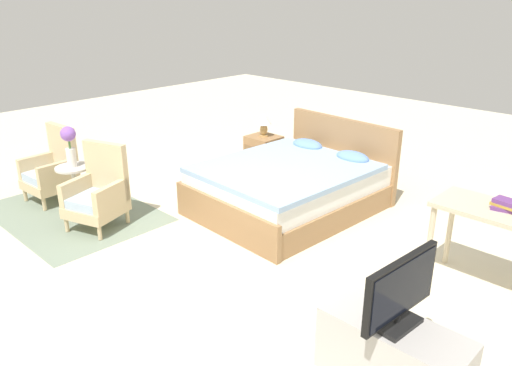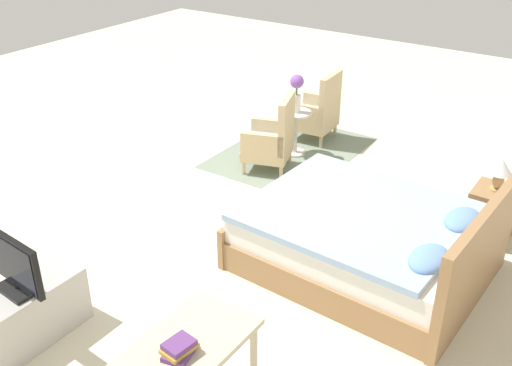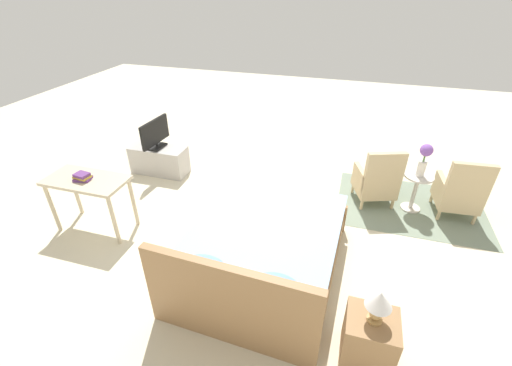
{
  "view_description": "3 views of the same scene",
  "coord_description": "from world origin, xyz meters",
  "px_view_note": "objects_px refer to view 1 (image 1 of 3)",
  "views": [
    {
      "loc": [
        3.38,
        -3.31,
        2.47
      ],
      "look_at": [
        0.29,
        -0.1,
        0.75
      ],
      "focal_mm": 35.0,
      "sensor_mm": 36.0,
      "label": 1
    },
    {
      "loc": [
        4.13,
        2.68,
        3.25
      ],
      "look_at": [
        0.27,
        0.04,
        0.8
      ],
      "focal_mm": 42.0,
      "sensor_mm": 36.0,
      "label": 2
    },
    {
      "loc": [
        -0.91,
        3.77,
        2.99
      ],
      "look_at": [
        0.12,
        0.3,
        0.77
      ],
      "focal_mm": 24.0,
      "sensor_mm": 36.0,
      "label": 3
    }
  ],
  "objects_px": {
    "tv_stand": "(392,355)",
    "side_table": "(75,184)",
    "flower_vase": "(69,142)",
    "tv_flatscreen": "(400,292)",
    "armchair_by_window_right": "(98,194)",
    "bed": "(292,186)",
    "book_stack": "(505,205)",
    "vanity_desk": "(498,223)",
    "armchair_by_window_left": "(53,170)",
    "nightstand": "(264,154)",
    "table_lamp": "(264,122)"
  },
  "relations": [
    {
      "from": "tv_stand",
      "to": "side_table",
      "type": "bearing_deg",
      "value": -178.97
    },
    {
      "from": "flower_vase",
      "to": "tv_flatscreen",
      "type": "height_order",
      "value": "flower_vase"
    },
    {
      "from": "armchair_by_window_right",
      "to": "side_table",
      "type": "bearing_deg",
      "value": 179.86
    },
    {
      "from": "bed",
      "to": "book_stack",
      "type": "xyz_separation_m",
      "value": [
        2.39,
        -0.12,
        0.52
      ]
    },
    {
      "from": "vanity_desk",
      "to": "tv_stand",
      "type": "bearing_deg",
      "value": -91.0
    },
    {
      "from": "armchair_by_window_right",
      "to": "tv_flatscreen",
      "type": "height_order",
      "value": "tv_flatscreen"
    },
    {
      "from": "vanity_desk",
      "to": "armchair_by_window_left",
      "type": "bearing_deg",
      "value": -160.32
    },
    {
      "from": "armchair_by_window_right",
      "to": "tv_flatscreen",
      "type": "bearing_deg",
      "value": 1.2
    },
    {
      "from": "nightstand",
      "to": "table_lamp",
      "type": "xyz_separation_m",
      "value": [
        0.0,
        0.0,
        0.48
      ]
    },
    {
      "from": "armchair_by_window_left",
      "to": "nightstand",
      "type": "bearing_deg",
      "value": 65.88
    },
    {
      "from": "side_table",
      "to": "tv_flatscreen",
      "type": "height_order",
      "value": "tv_flatscreen"
    },
    {
      "from": "tv_stand",
      "to": "flower_vase",
      "type": "bearing_deg",
      "value": -178.97
    },
    {
      "from": "armchair_by_window_left",
      "to": "book_stack",
      "type": "relative_size",
      "value": 4.08
    },
    {
      "from": "side_table",
      "to": "table_lamp",
      "type": "height_order",
      "value": "table_lamp"
    },
    {
      "from": "nightstand",
      "to": "armchair_by_window_right",
      "type": "bearing_deg",
      "value": -91.28
    },
    {
      "from": "flower_vase",
      "to": "bed",
      "type": "bearing_deg",
      "value": 45.92
    },
    {
      "from": "side_table",
      "to": "flower_vase",
      "type": "relative_size",
      "value": 1.2
    },
    {
      "from": "nightstand",
      "to": "tv_flatscreen",
      "type": "relative_size",
      "value": 0.75
    },
    {
      "from": "nightstand",
      "to": "tv_stand",
      "type": "relative_size",
      "value": 0.55
    },
    {
      "from": "armchair_by_window_left",
      "to": "book_stack",
      "type": "height_order",
      "value": "armchair_by_window_left"
    },
    {
      "from": "flower_vase",
      "to": "nightstand",
      "type": "distance_m",
      "value": 2.73
    },
    {
      "from": "vanity_desk",
      "to": "side_table",
      "type": "bearing_deg",
      "value": -157.87
    },
    {
      "from": "table_lamp",
      "to": "side_table",
      "type": "bearing_deg",
      "value": -102.97
    },
    {
      "from": "nightstand",
      "to": "vanity_desk",
      "type": "relative_size",
      "value": 0.5
    },
    {
      "from": "tv_stand",
      "to": "table_lamp",
      "type": "bearing_deg",
      "value": 144.37
    },
    {
      "from": "tv_stand",
      "to": "vanity_desk",
      "type": "relative_size",
      "value": 0.92
    },
    {
      "from": "book_stack",
      "to": "bed",
      "type": "bearing_deg",
      "value": 177.12
    },
    {
      "from": "bed",
      "to": "armchair_by_window_right",
      "type": "xyz_separation_m",
      "value": [
        -1.24,
        -1.84,
        0.08
      ]
    },
    {
      "from": "armchair_by_window_right",
      "to": "nightstand",
      "type": "relative_size",
      "value": 1.75
    },
    {
      "from": "armchair_by_window_left",
      "to": "tv_flatscreen",
      "type": "bearing_deg",
      "value": 0.88
    },
    {
      "from": "bed",
      "to": "armchair_by_window_right",
      "type": "height_order",
      "value": "bed"
    },
    {
      "from": "side_table",
      "to": "tv_flatscreen",
      "type": "relative_size",
      "value": 0.82
    },
    {
      "from": "armchair_by_window_right",
      "to": "book_stack",
      "type": "height_order",
      "value": "armchair_by_window_right"
    },
    {
      "from": "tv_flatscreen",
      "to": "armchair_by_window_left",
      "type": "bearing_deg",
      "value": -179.12
    },
    {
      "from": "bed",
      "to": "flower_vase",
      "type": "distance_m",
      "value": 2.62
    },
    {
      "from": "tv_stand",
      "to": "nightstand",
      "type": "bearing_deg",
      "value": 144.38
    },
    {
      "from": "flower_vase",
      "to": "nightstand",
      "type": "height_order",
      "value": "flower_vase"
    },
    {
      "from": "side_table",
      "to": "book_stack",
      "type": "relative_size",
      "value": 2.53
    },
    {
      "from": "armchair_by_window_left",
      "to": "vanity_desk",
      "type": "distance_m",
      "value": 5.02
    },
    {
      "from": "table_lamp",
      "to": "tv_flatscreen",
      "type": "distance_m",
      "value": 4.34
    },
    {
      "from": "side_table",
      "to": "vanity_desk",
      "type": "xyz_separation_m",
      "value": [
        4.15,
        1.69,
        0.29
      ]
    },
    {
      "from": "tv_stand",
      "to": "armchair_by_window_left",
      "type": "bearing_deg",
      "value": -179.12
    },
    {
      "from": "table_lamp",
      "to": "book_stack",
      "type": "height_order",
      "value": "book_stack"
    },
    {
      "from": "bed",
      "to": "nightstand",
      "type": "bearing_deg",
      "value": 147.01
    },
    {
      "from": "armchair_by_window_right",
      "to": "table_lamp",
      "type": "bearing_deg",
      "value": 88.72
    },
    {
      "from": "bed",
      "to": "table_lamp",
      "type": "distance_m",
      "value": 1.47
    },
    {
      "from": "side_table",
      "to": "tv_flatscreen",
      "type": "xyz_separation_m",
      "value": [
        4.13,
        0.07,
        0.37
      ]
    },
    {
      "from": "side_table",
      "to": "table_lamp",
      "type": "distance_m",
      "value": 2.7
    },
    {
      "from": "armchair_by_window_right",
      "to": "flower_vase",
      "type": "relative_size",
      "value": 1.93
    },
    {
      "from": "book_stack",
      "to": "tv_flatscreen",
      "type": "bearing_deg",
      "value": -91.46
    }
  ]
}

